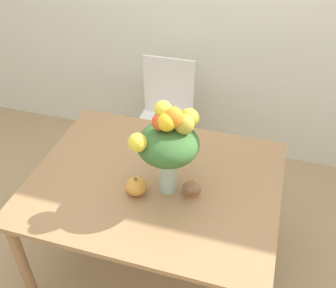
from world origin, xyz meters
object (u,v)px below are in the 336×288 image
object	(u,v)px
pumpkin	(136,186)
turkey_figurine	(192,186)
flower_vase	(168,143)
dining_chair_near_window	(165,118)

from	to	relation	value
pumpkin	turkey_figurine	world-z (taller)	pumpkin
flower_vase	turkey_figurine	xyz separation A→B (m)	(0.13, 0.01, -0.27)
flower_vase	turkey_figurine	distance (m)	0.30
flower_vase	pumpkin	distance (m)	0.31
flower_vase	turkey_figurine	bearing A→B (deg)	3.08
dining_chair_near_window	pumpkin	bearing A→B (deg)	-82.58
turkey_figurine	flower_vase	bearing A→B (deg)	-176.92
flower_vase	dining_chair_near_window	size ratio (longest dim) A/B	0.57
flower_vase	pumpkin	world-z (taller)	flower_vase
pumpkin	dining_chair_near_window	size ratio (longest dim) A/B	0.12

